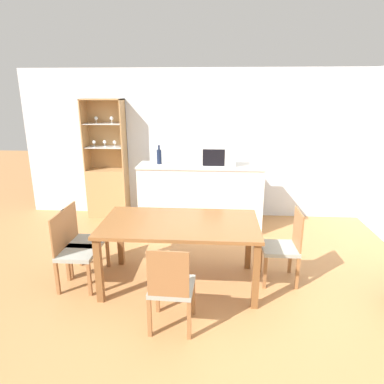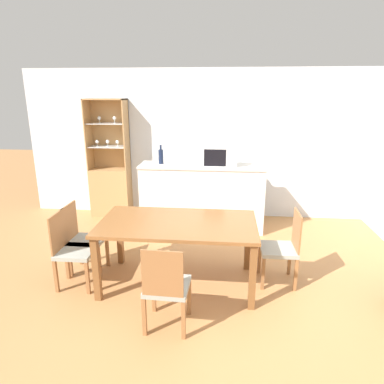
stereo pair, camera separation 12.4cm
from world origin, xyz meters
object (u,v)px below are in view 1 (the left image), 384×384
(dining_chair_side_right_far, at_px, (284,247))
(display_cabinet, at_px, (108,183))
(dining_chair_head_near, at_px, (171,287))
(microwave, at_px, (218,156))
(wine_bottle, at_px, (159,156))
(dining_table, at_px, (180,230))
(dining_chair_side_left_far, at_px, (83,241))
(dining_chair_side_left_near, at_px, (74,251))

(dining_chair_side_right_far, bearing_deg, display_cabinet, 51.74)
(dining_chair_head_near, xyz_separation_m, microwave, (0.43, 2.52, 0.77))
(dining_chair_head_near, height_order, wine_bottle, wine_bottle)
(wine_bottle, bearing_deg, microwave, -2.19)
(dining_table, distance_m, wine_bottle, 1.90)
(dining_chair_side_left_far, distance_m, dining_chair_head_near, 1.52)
(dining_chair_side_left_near, bearing_deg, dining_chair_head_near, 61.16)
(dining_table, height_order, dining_chair_head_near, dining_chair_head_near)
(dining_table, relative_size, wine_bottle, 5.85)
(dining_chair_side_right_far, xyz_separation_m, dining_chair_head_near, (-1.20, -0.94, 0.00))
(display_cabinet, distance_m, dining_chair_side_left_far, 2.09)
(dining_chair_side_left_near, bearing_deg, dining_chair_side_left_far, 179.79)
(dining_table, xyz_separation_m, dining_chair_side_right_far, (1.20, 0.14, -0.24))
(dining_chair_head_near, distance_m, microwave, 2.67)
(dining_table, relative_size, microwave, 3.39)
(wine_bottle, bearing_deg, dining_chair_side_left_near, -109.95)
(display_cabinet, relative_size, microwave, 3.96)
(dining_chair_head_near, bearing_deg, dining_chair_side_left_near, 153.52)
(dining_table, xyz_separation_m, dining_chair_head_near, (-0.00, -0.80, -0.24))
(display_cabinet, relative_size, wine_bottle, 6.83)
(dining_table, bearing_deg, dining_chair_head_near, -90.12)
(dining_chair_side_left_far, bearing_deg, dining_chair_side_left_near, 1.35)
(dining_chair_side_left_near, xyz_separation_m, wine_bottle, (0.69, 1.90, 0.74))
(dining_chair_head_near, bearing_deg, display_cabinet, 118.94)
(dining_chair_side_left_far, bearing_deg, wine_bottle, 158.19)
(display_cabinet, distance_m, dining_chair_head_near, 3.37)
(dining_chair_head_near, height_order, microwave, microwave)
(display_cabinet, relative_size, dining_table, 1.17)
(dining_chair_head_near, distance_m, wine_bottle, 2.71)
(dining_chair_side_left_near, xyz_separation_m, dining_chair_side_right_far, (2.40, 0.29, 0.00))
(dining_chair_head_near, bearing_deg, dining_chair_side_left_far, 143.94)
(dining_chair_side_left_far, xyz_separation_m, dining_chair_side_right_far, (2.40, -0.00, 0.00))
(microwave, bearing_deg, dining_chair_side_left_near, -131.13)
(microwave, bearing_deg, dining_chair_head_near, -99.72)
(dining_chair_side_left_far, height_order, microwave, microwave)
(dining_chair_head_near, bearing_deg, dining_table, 92.02)
(microwave, bearing_deg, dining_chair_side_right_far, -64.00)
(dining_table, height_order, dining_chair_side_right_far, dining_chair_side_right_far)
(dining_table, xyz_separation_m, microwave, (0.43, 1.72, 0.53))
(wine_bottle, bearing_deg, dining_chair_side_right_far, -43.36)
(microwave, height_order, wine_bottle, wine_bottle)
(display_cabinet, xyz_separation_m, dining_chair_side_left_near, (0.32, -2.35, -0.16))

